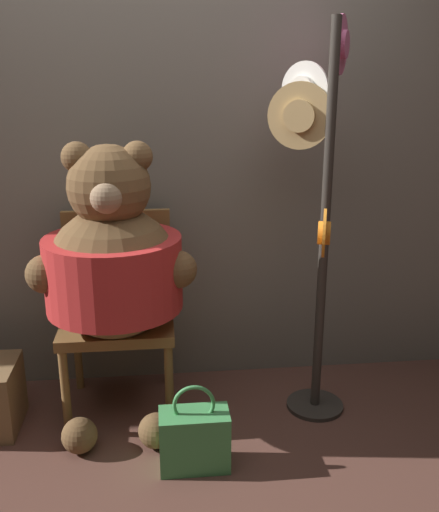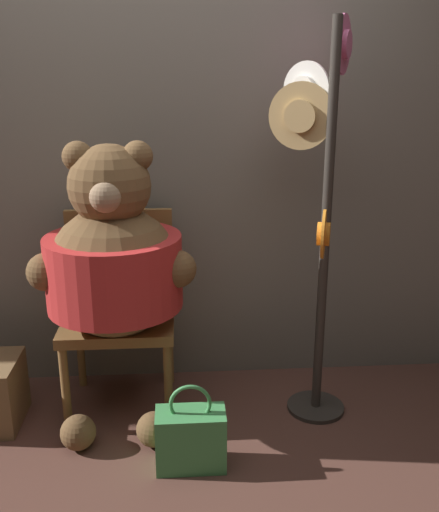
% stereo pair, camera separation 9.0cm
% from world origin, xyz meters
% --- Properties ---
extents(ground_plane, '(14.00, 14.00, 0.00)m').
position_xyz_m(ground_plane, '(0.00, 0.00, 0.00)').
color(ground_plane, brown).
extents(wall_back, '(8.00, 0.10, 2.35)m').
position_xyz_m(wall_back, '(0.00, 0.79, 1.18)').
color(wall_back, slate).
rests_on(wall_back, ground_plane).
extents(chair, '(0.53, 0.48, 0.95)m').
position_xyz_m(chair, '(-0.20, 0.52, 0.52)').
color(chair, olive).
rests_on(chair, ground_plane).
extents(teddy_bear, '(0.74, 0.66, 1.32)m').
position_xyz_m(teddy_bear, '(-0.20, 0.36, 0.77)').
color(teddy_bear, brown).
rests_on(teddy_bear, ground_plane).
extents(hat_display_rack, '(0.39, 0.50, 1.84)m').
position_xyz_m(hat_display_rack, '(0.73, 0.35, 1.07)').
color(hat_display_rack, '#332D28').
rests_on(hat_display_rack, ground_plane).
extents(handbag_on_ground, '(0.29, 0.15, 0.38)m').
position_xyz_m(handbag_on_ground, '(0.13, -0.06, 0.13)').
color(handbag_on_ground, '#479E56').
rests_on(handbag_on_ground, ground_plane).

